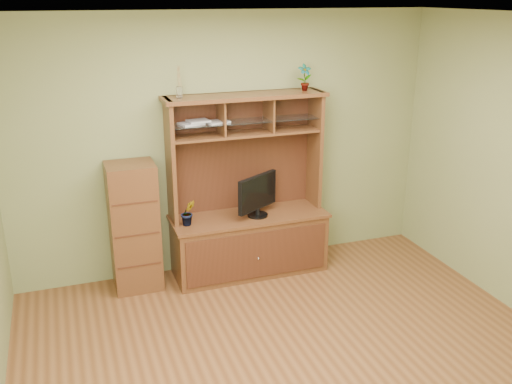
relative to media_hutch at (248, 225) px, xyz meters
name	(u,v)px	position (x,y,z in m)	size (l,w,h in m)	color
room	(305,209)	(-0.14, -1.73, 0.83)	(4.54, 4.04, 2.74)	#583319
media_hutch	(248,225)	(0.00, 0.00, 0.00)	(1.66, 0.61, 1.90)	#4F2716
monitor	(258,195)	(0.07, -0.08, 0.36)	(0.50, 0.32, 0.44)	black
orchid_plant	(188,213)	(-0.66, -0.08, 0.26)	(0.15, 0.12, 0.27)	#2D5D20
top_plant	(305,77)	(0.64, 0.08, 1.51)	(0.14, 0.10, 0.27)	#316A25
reed_diffuser	(179,86)	(-0.66, 0.08, 1.50)	(0.06, 0.06, 0.30)	silver
magazines	(202,122)	(-0.45, 0.08, 1.13)	(0.52, 0.23, 0.04)	#A9A9AE
side_cabinet	(134,227)	(-1.18, 0.04, 0.13)	(0.47, 0.43, 1.30)	#4F2716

